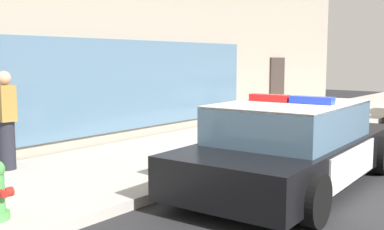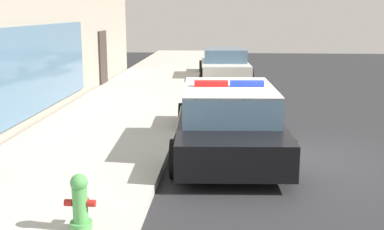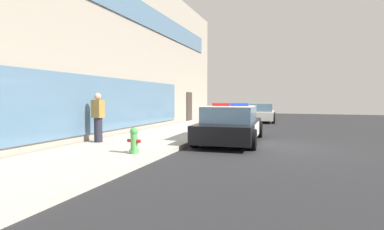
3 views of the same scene
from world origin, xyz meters
TOP-DOWN VIEW (x-y plane):
  - ground at (0.00, 0.00)m, footprint 48.00×48.00m
  - sidewalk at (0.00, 4.26)m, footprint 48.00×3.48m
  - police_cruiser at (0.67, 1.36)m, footprint 5.07×2.37m
  - pedestrian_on_sidewalk at (-1.89, 5.50)m, footprint 0.32×0.44m

SIDE VIEW (x-z plane):
  - ground at x=0.00m, z-range 0.00..0.00m
  - sidewalk at x=0.00m, z-range 0.00..0.15m
  - police_cruiser at x=0.67m, z-range -0.07..1.43m
  - pedestrian_on_sidewalk at x=-1.89m, z-range 0.16..1.87m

